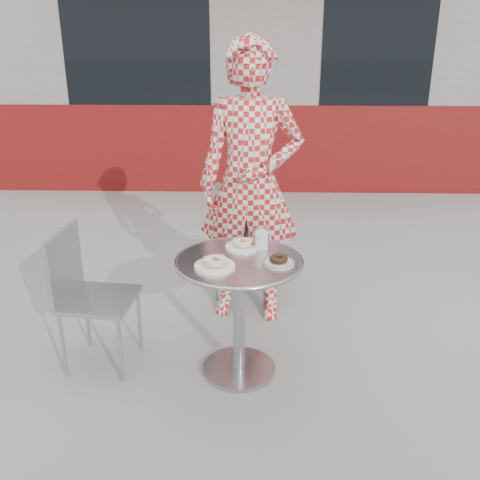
{
  "coord_description": "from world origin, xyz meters",
  "views": [
    {
      "loc": [
        0.09,
        -2.5,
        1.75
      ],
      "look_at": [
        0.02,
        0.1,
        0.74
      ],
      "focal_mm": 40.0,
      "sensor_mm": 36.0,
      "label": 1
    }
  ],
  "objects_px": {
    "bistro_table": "(239,289)",
    "milk_cup": "(262,240)",
    "plate_near": "(215,263)",
    "plate_far": "(243,244)",
    "plate_checker": "(279,261)",
    "chair_far": "(246,259)",
    "chair_left": "(100,325)",
    "seated_person": "(250,185)"
  },
  "relations": [
    {
      "from": "milk_cup",
      "to": "bistro_table",
      "type": "bearing_deg",
      "value": -128.52
    },
    {
      "from": "plate_near",
      "to": "milk_cup",
      "type": "relative_size",
      "value": 1.72
    },
    {
      "from": "seated_person",
      "to": "bistro_table",
      "type": "bearing_deg",
      "value": -87.76
    },
    {
      "from": "bistro_table",
      "to": "plate_checker",
      "type": "bearing_deg",
      "value": -12.92
    },
    {
      "from": "chair_far",
      "to": "plate_far",
      "type": "distance_m",
      "value": 0.9
    },
    {
      "from": "bistro_table",
      "to": "plate_near",
      "type": "xyz_separation_m",
      "value": [
        -0.12,
        -0.1,
        0.18
      ]
    },
    {
      "from": "chair_far",
      "to": "chair_left",
      "type": "bearing_deg",
      "value": 62.8
    },
    {
      "from": "chair_far",
      "to": "milk_cup",
      "type": "xyz_separation_m",
      "value": [
        0.09,
        -0.81,
        0.46
      ]
    },
    {
      "from": "plate_checker",
      "to": "milk_cup",
      "type": "height_order",
      "value": "milk_cup"
    },
    {
      "from": "plate_far",
      "to": "plate_near",
      "type": "distance_m",
      "value": 0.29
    },
    {
      "from": "plate_near",
      "to": "plate_checker",
      "type": "bearing_deg",
      "value": 9.22
    },
    {
      "from": "bistro_table",
      "to": "plate_checker",
      "type": "xyz_separation_m",
      "value": [
        0.2,
        -0.05,
        0.18
      ]
    },
    {
      "from": "plate_far",
      "to": "plate_near",
      "type": "xyz_separation_m",
      "value": [
        -0.13,
        -0.26,
        0.0
      ]
    },
    {
      "from": "chair_left",
      "to": "plate_checker",
      "type": "xyz_separation_m",
      "value": [
        0.97,
        -0.11,
        0.44
      ]
    },
    {
      "from": "seated_person",
      "to": "plate_far",
      "type": "bearing_deg",
      "value": -87.26
    },
    {
      "from": "chair_left",
      "to": "plate_near",
      "type": "relative_size",
      "value": 3.87
    },
    {
      "from": "bistro_table",
      "to": "plate_far",
      "type": "xyz_separation_m",
      "value": [
        0.02,
        0.16,
        0.18
      ]
    },
    {
      "from": "chair_left",
      "to": "seated_person",
      "type": "relative_size",
      "value": 0.45
    },
    {
      "from": "bistro_table",
      "to": "plate_far",
      "type": "bearing_deg",
      "value": 84.26
    },
    {
      "from": "chair_far",
      "to": "plate_near",
      "type": "distance_m",
      "value": 1.15
    },
    {
      "from": "chair_left",
      "to": "milk_cup",
      "type": "height_order",
      "value": "milk_cup"
    },
    {
      "from": "bistro_table",
      "to": "chair_left",
      "type": "relative_size",
      "value": 0.86
    },
    {
      "from": "seated_person",
      "to": "milk_cup",
      "type": "xyz_separation_m",
      "value": [
        0.07,
        -0.55,
        -0.15
      ]
    },
    {
      "from": "plate_checker",
      "to": "bistro_table",
      "type": "bearing_deg",
      "value": 167.08
    },
    {
      "from": "chair_far",
      "to": "plate_far",
      "type": "bearing_deg",
      "value": 104.11
    },
    {
      "from": "chair_far",
      "to": "plate_checker",
      "type": "bearing_deg",
      "value": 114.57
    },
    {
      "from": "plate_checker",
      "to": "milk_cup",
      "type": "distance_m",
      "value": 0.21
    },
    {
      "from": "chair_far",
      "to": "plate_near",
      "type": "relative_size",
      "value": 4.22
    },
    {
      "from": "chair_far",
      "to": "milk_cup",
      "type": "bearing_deg",
      "value": 111.09
    },
    {
      "from": "bistro_table",
      "to": "chair_left",
      "type": "height_order",
      "value": "chair_left"
    },
    {
      "from": "bistro_table",
      "to": "milk_cup",
      "type": "xyz_separation_m",
      "value": [
        0.12,
        0.15,
        0.22
      ]
    },
    {
      "from": "plate_far",
      "to": "milk_cup",
      "type": "xyz_separation_m",
      "value": [
        0.1,
        -0.02,
        0.04
      ]
    },
    {
      "from": "plate_far",
      "to": "plate_checker",
      "type": "xyz_separation_m",
      "value": [
        0.18,
        -0.21,
        -0.01
      ]
    },
    {
      "from": "seated_person",
      "to": "plate_checker",
      "type": "xyz_separation_m",
      "value": [
        0.15,
        -0.74,
        -0.19
      ]
    },
    {
      "from": "chair_far",
      "to": "milk_cup",
      "type": "distance_m",
      "value": 0.94
    },
    {
      "from": "bistro_table",
      "to": "milk_cup",
      "type": "bearing_deg",
      "value": 51.48
    },
    {
      "from": "chair_left",
      "to": "seated_person",
      "type": "height_order",
      "value": "seated_person"
    },
    {
      "from": "plate_checker",
      "to": "milk_cup",
      "type": "xyz_separation_m",
      "value": [
        -0.08,
        0.19,
        0.04
      ]
    },
    {
      "from": "chair_far",
      "to": "plate_far",
      "type": "relative_size",
      "value": 4.68
    },
    {
      "from": "milk_cup",
      "to": "plate_far",
      "type": "bearing_deg",
      "value": 169.39
    },
    {
      "from": "chair_left",
      "to": "seated_person",
      "type": "distance_m",
      "value": 1.22
    },
    {
      "from": "seated_person",
      "to": "plate_far",
      "type": "height_order",
      "value": "seated_person"
    }
  ]
}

